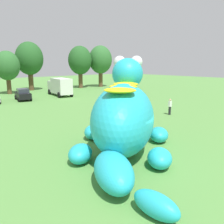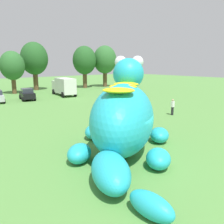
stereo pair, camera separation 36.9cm
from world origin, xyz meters
TOP-DOWN VIEW (x-y plane):
  - ground_plane at (0.00, 0.00)m, footprint 160.00×160.00m
  - giant_inflatable_creature at (0.13, 1.33)m, footprint 9.05×10.42m
  - car_black at (3.31, 25.58)m, footprint 2.52×4.35m
  - box_truck at (9.82, 26.16)m, footprint 3.16×6.64m
  - tree_centre at (4.23, 34.18)m, footprint 4.24×4.24m
  - tree_centre_right at (9.51, 37.11)m, footprint 5.37×5.37m
  - tree_mid_right at (19.61, 34.30)m, footprint 5.12×5.12m
  - tree_right at (24.61, 33.37)m, footprint 5.26×5.26m
  - spectator_near_inflatable at (5.95, 7.48)m, footprint 0.38×0.26m
  - spectator_mid_field at (11.09, 5.30)m, footprint 0.38×0.26m

SIDE VIEW (x-z plane):
  - ground_plane at x=0.00m, z-range 0.00..0.00m
  - spectator_near_inflatable at x=5.95m, z-range 0.00..1.71m
  - spectator_mid_field at x=11.09m, z-range 0.00..1.71m
  - car_black at x=3.31m, z-range 0.00..1.72m
  - box_truck at x=9.82m, z-range 0.13..3.08m
  - giant_inflatable_creature at x=0.13m, z-range -0.80..5.13m
  - tree_centre at x=4.23m, z-range 1.16..8.68m
  - tree_mid_right at x=19.61m, z-range 1.40..10.49m
  - tree_right at x=24.61m, z-range 1.44..10.78m
  - tree_centre_right at x=9.51m, z-range 1.47..11.00m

